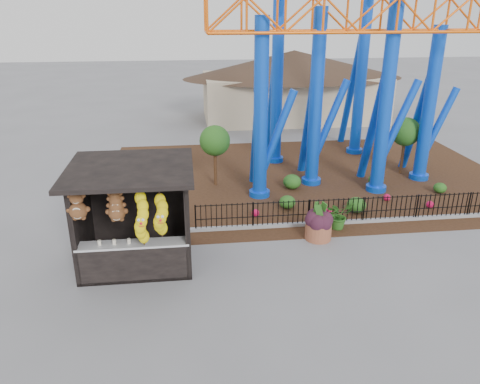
{
  "coord_description": "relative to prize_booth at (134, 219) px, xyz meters",
  "views": [
    {
      "loc": [
        -1.4,
        -11.66,
        7.24
      ],
      "look_at": [
        0.16,
        1.5,
        2.0
      ],
      "focal_mm": 35.0,
      "sensor_mm": 36.0,
      "label": 1
    }
  ],
  "objects": [
    {
      "name": "prize_booth",
      "position": [
        0.0,
        0.0,
        0.0
      ],
      "size": [
        3.5,
        3.4,
        3.12
      ],
      "color": "black",
      "rests_on": "ground"
    },
    {
      "name": "landscaping",
      "position": [
        7.71,
        4.5,
        -1.25
      ],
      "size": [
        8.42,
        3.47,
        0.61
      ],
      "color": "#235218",
      "rests_on": "mulch_bed"
    },
    {
      "name": "ground",
      "position": [
        3.02,
        -0.9,
        -1.54
      ],
      "size": [
        120.0,
        120.0,
        0.0
      ],
      "primitive_type": "plane",
      "color": "slate",
      "rests_on": "ground"
    },
    {
      "name": "curb",
      "position": [
        7.02,
        2.1,
        -1.48
      ],
      "size": [
        18.0,
        0.18,
        0.12
      ],
      "primitive_type": "cube",
      "color": "gray",
      "rests_on": "ground"
    },
    {
      "name": "terracotta_planter",
      "position": [
        5.87,
        1.07,
        -1.25
      ],
      "size": [
        1.11,
        1.11,
        0.57
      ],
      "primitive_type": "cylinder",
      "rotation": [
        0.0,
        0.0,
        0.32
      ],
      "color": "brown",
      "rests_on": "ground"
    },
    {
      "name": "potted_plant",
      "position": [
        6.79,
        1.8,
        -1.04
      ],
      "size": [
        1.1,
        1.02,
        1.0
      ],
      "primitive_type": "imported",
      "rotation": [
        0.0,
        0.0,
        0.32
      ],
      "color": "#215719",
      "rests_on": "ground"
    },
    {
      "name": "mulch_bed",
      "position": [
        7.02,
        7.1,
        -1.53
      ],
      "size": [
        18.0,
        12.0,
        0.02
      ],
      "primitive_type": "cube",
      "color": "#331E11",
      "rests_on": "ground"
    },
    {
      "name": "roller_coaster",
      "position": [
        8.13,
        7.33,
        4.91
      ],
      "size": [
        11.0,
        6.37,
        10.82
      ],
      "color": "blue",
      "rests_on": "ground"
    },
    {
      "name": "planter_foliage",
      "position": [
        5.87,
        1.07,
        -0.65
      ],
      "size": [
        0.7,
        0.7,
        0.64
      ],
      "primitive_type": "ellipsoid",
      "color": "#2F1320",
      "rests_on": "terracotta_planter"
    },
    {
      "name": "picket_fence",
      "position": [
        7.92,
        2.1,
        -1.04
      ],
      "size": [
        12.2,
        0.06,
        1.0
      ],
      "primitive_type": null,
      "color": "black",
      "rests_on": "ground"
    },
    {
      "name": "pavilion",
      "position": [
        9.02,
        19.1,
        1.53
      ],
      "size": [
        15.0,
        15.0,
        4.8
      ],
      "color": "#BFAD8C",
      "rests_on": "ground"
    }
  ]
}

